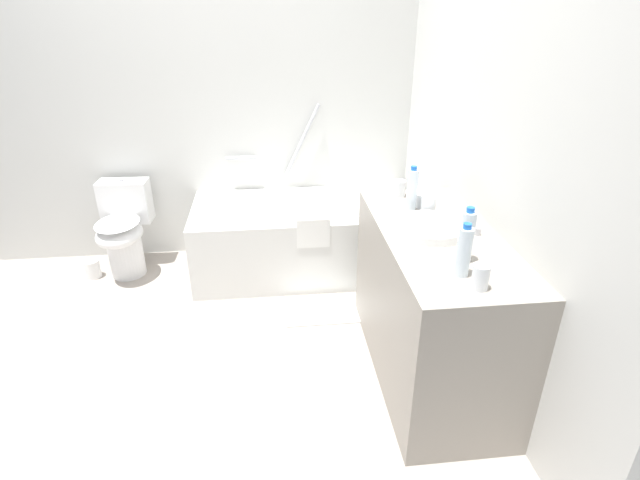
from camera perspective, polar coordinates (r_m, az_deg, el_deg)
ground_plane at (r=3.05m, az=-13.24°, el=-11.77°), size 4.03×4.03×0.00m
wall_back_tiled at (r=3.78m, az=-13.14°, el=15.44°), size 3.43×0.10×2.36m
wall_right_mirror at (r=2.74m, az=18.92°, el=10.81°), size 0.10×2.90×2.36m
bathtub at (r=3.62m, az=-1.90°, el=0.63°), size 1.59×0.78×1.17m
toilet at (r=3.83m, az=-21.98°, el=1.11°), size 0.36×0.53×0.68m
vanity_counter at (r=2.63m, az=12.89°, el=-7.43°), size 0.56×1.25×0.82m
sink_basin at (r=2.44m, az=12.82°, el=1.44°), size 0.35×0.35×0.04m
sink_faucet at (r=2.51m, az=17.19°, el=1.82°), size 0.12×0.15×0.07m
water_bottle_0 at (r=2.05m, az=16.45°, el=-1.29°), size 0.06×0.06×0.23m
water_bottle_1 at (r=2.16m, az=16.77°, el=0.42°), size 0.06×0.06×0.25m
water_bottle_2 at (r=2.63m, az=10.69°, el=5.71°), size 0.06×0.06×0.25m
drinking_glass_0 at (r=2.00m, az=18.26°, el=-4.13°), size 0.07×0.07×0.10m
drinking_glass_1 at (r=2.72m, az=11.77°, el=4.53°), size 0.06×0.06×0.08m
drinking_glass_2 at (r=2.86m, az=9.20°, el=5.99°), size 0.08×0.08×0.09m
drinking_glass_3 at (r=2.64m, az=12.56°, el=4.05°), size 0.08×0.08×0.10m
bath_mat at (r=3.26m, az=0.83°, el=-8.13°), size 0.56×0.33×0.01m
toilet_paper_roll at (r=3.97m, az=-25.05°, el=-3.06°), size 0.11×0.11×0.14m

